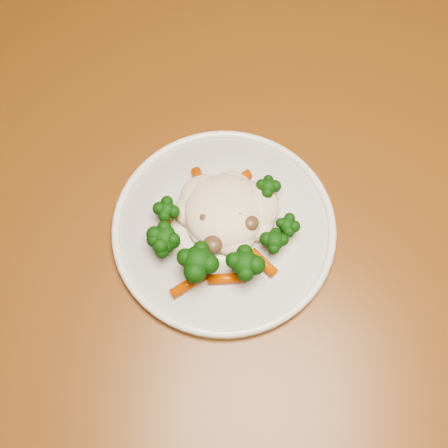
{
  "coord_description": "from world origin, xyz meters",
  "views": [
    {
      "loc": [
        0.23,
        -0.43,
        1.38
      ],
      "look_at": [
        0.2,
        -0.17,
        0.77
      ],
      "focal_mm": 45.0,
      "sensor_mm": 36.0,
      "label": 1
    }
  ],
  "objects": [
    {
      "name": "dining_table",
      "position": [
        0.2,
        -0.13,
        0.65
      ],
      "size": [
        1.32,
        1.05,
        0.75
      ],
      "rotation": [
        0.0,
        0.0,
        0.27
      ],
      "color": "brown",
      "rests_on": "ground"
    },
    {
      "name": "plate",
      "position": [
        0.2,
        -0.17,
        0.76
      ],
      "size": [
        0.27,
        0.27,
        0.01
      ],
      "primitive_type": "cylinder",
      "color": "white",
      "rests_on": "dining_table"
    },
    {
      "name": "meal",
      "position": [
        0.2,
        -0.18,
        0.78
      ],
      "size": [
        0.18,
        0.17,
        0.05
      ],
      "color": "beige",
      "rests_on": "plate"
    }
  ]
}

